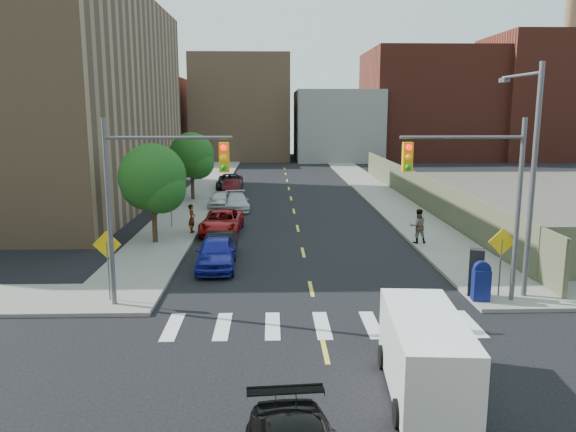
{
  "coord_description": "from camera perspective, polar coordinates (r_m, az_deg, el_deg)",
  "views": [
    {
      "loc": [
        -1.61,
        -14.14,
        7.28
      ],
      "look_at": [
        -0.79,
        13.62,
        2.0
      ],
      "focal_mm": 35.0,
      "sensor_mm": 36.0,
      "label": 1
    }
  ],
  "objects": [
    {
      "name": "signal_nw",
      "position": [
        20.79,
        -13.84,
        2.85
      ],
      "size": [
        4.59,
        0.3,
        7.0
      ],
      "color": "#59595E",
      "rests_on": "ground"
    },
    {
      "name": "signal_ne",
      "position": [
        21.69,
        18.84,
        2.9
      ],
      "size": [
        4.59,
        0.3,
        7.0
      ],
      "color": "#59595E",
      "rests_on": "ground"
    },
    {
      "name": "cargo_van",
      "position": [
        15.33,
        13.65,
        -13.24
      ],
      "size": [
        2.23,
        4.78,
        2.13
      ],
      "rotation": [
        0.0,
        0.0,
        -0.08
      ],
      "color": "white",
      "rests_on": "ground"
    },
    {
      "name": "bg_bldg_midwest",
      "position": [
        86.25,
        -4.69,
        10.87
      ],
      "size": [
        14.0,
        16.0,
        15.0
      ],
      "primitive_type": "cube",
      "color": "#8C6B4C",
      "rests_on": "ground"
    },
    {
      "name": "smokestack",
      "position": [
        95.0,
        26.46,
        13.72
      ],
      "size": [
        1.8,
        1.8,
        28.0
      ],
      "primitive_type": "cylinder",
      "color": "#8C6B4C",
      "rests_on": "ground"
    },
    {
      "name": "warn_sign_midwest",
      "position": [
        35.09,
        -11.83,
        1.87
      ],
      "size": [
        1.06,
        0.06,
        2.83
      ],
      "color": "#59595E",
      "rests_on": "ground"
    },
    {
      "name": "parked_car_red",
      "position": [
        33.71,
        -6.74,
        -0.6
      ],
      "size": [
        2.49,
        5.03,
        1.37
      ],
      "primitive_type": "imported",
      "rotation": [
        0.0,
        0.0,
        -0.05
      ],
      "color": "#9E0F11",
      "rests_on": "ground"
    },
    {
      "name": "warn_sign_nw",
      "position": [
        22.18,
        -17.88,
        -3.55
      ],
      "size": [
        1.06,
        0.06,
        2.83
      ],
      "color": "#59595E",
      "rests_on": "ground"
    },
    {
      "name": "building_nw",
      "position": [
        48.63,
        -26.96,
        10.47
      ],
      "size": [
        22.0,
        30.0,
        16.0
      ],
      "primitive_type": "cube",
      "color": "#8C6B4C",
      "rests_on": "ground"
    },
    {
      "name": "sidewalk_nw",
      "position": [
        56.44,
        -7.93,
        3.32
      ],
      "size": [
        3.5,
        73.0,
        0.15
      ],
      "primitive_type": "cube",
      "color": "gray",
      "rests_on": "ground"
    },
    {
      "name": "tree_west_far",
      "position": [
        45.79,
        -9.76,
        5.84
      ],
      "size": [
        3.66,
        3.64,
        5.52
      ],
      "color": "#332114",
      "rests_on": "ground"
    },
    {
      "name": "parked_car_grey",
      "position": [
        52.33,
        -5.94,
        3.48
      ],
      "size": [
        2.42,
        5.1,
        1.4
      ],
      "primitive_type": "imported",
      "rotation": [
        0.0,
        0.0,
        0.02
      ],
      "color": "black",
      "rests_on": "ground"
    },
    {
      "name": "pedestrian_west",
      "position": [
        33.39,
        -9.73,
        -0.25
      ],
      "size": [
        0.4,
        0.62,
        1.69
      ],
      "primitive_type": "imported",
      "rotation": [
        0.0,
        0.0,
        1.57
      ],
      "color": "gray",
      "rests_on": "sidewalk_nw"
    },
    {
      "name": "tree_west_near",
      "position": [
        31.09,
        -13.57,
        3.44
      ],
      "size": [
        3.66,
        3.64,
        5.52
      ],
      "color": "#332114",
      "rests_on": "ground"
    },
    {
      "name": "pedestrian_east",
      "position": [
        31.12,
        13.07,
        -1.0
      ],
      "size": [
        0.91,
        0.72,
        1.87
      ],
      "primitive_type": "imported",
      "rotation": [
        0.0,
        0.0,
        3.15
      ],
      "color": "gray",
      "rests_on": "sidewalk_ne"
    },
    {
      "name": "bg_bldg_west",
      "position": [
        86.58,
        -15.52,
        9.53
      ],
      "size": [
        14.0,
        18.0,
        12.0
      ],
      "primitive_type": "cube",
      "color": "#592319",
      "rests_on": "ground"
    },
    {
      "name": "bg_bldg_fareast",
      "position": [
        93.01,
        23.98,
        10.91
      ],
      "size": [
        14.0,
        16.0,
        18.0
      ],
      "primitive_type": "cube",
      "color": "#592319",
      "rests_on": "ground"
    },
    {
      "name": "bg_bldg_east",
      "position": [
        89.32,
        13.9,
        10.91
      ],
      "size": [
        18.0,
        18.0,
        16.0
      ],
      "primitive_type": "cube",
      "color": "#592319",
      "rests_on": "ground"
    },
    {
      "name": "parked_car_silver",
      "position": [
        41.41,
        -5.25,
        1.46
      ],
      "size": [
        2.17,
        4.45,
        1.25
      ],
      "primitive_type": "imported",
      "rotation": [
        0.0,
        0.0,
        0.1
      ],
      "color": "#B6B8BF",
      "rests_on": "ground"
    },
    {
      "name": "parked_car_maroon",
      "position": [
        49.3,
        -5.69,
        2.96
      ],
      "size": [
        1.55,
        3.92,
        1.27
      ],
      "primitive_type": "imported",
      "rotation": [
        0.0,
        0.0,
        -0.05
      ],
      "color": "#3D0C0E",
      "rests_on": "ground"
    },
    {
      "name": "sidewalk_ne",
      "position": [
        56.88,
        7.81,
        3.38
      ],
      "size": [
        3.5,
        73.0,
        0.15
      ],
      "primitive_type": "cube",
      "color": "gray",
      "rests_on": "ground"
    },
    {
      "name": "streetlight_ne",
      "position": [
        23.3,
        23.3,
        4.82
      ],
      "size": [
        0.25,
        3.7,
        9.0
      ],
      "color": "#59595E",
      "rests_on": "ground"
    },
    {
      "name": "payphone",
      "position": [
        23.02,
        18.56,
        -5.44
      ],
      "size": [
        0.67,
        0.61,
        1.85
      ],
      "primitive_type": "cube",
      "rotation": [
        0.0,
        0.0,
        -0.35
      ],
      "color": "black",
      "rests_on": "sidewalk_ne"
    },
    {
      "name": "parked_car_black",
      "position": [
        28.13,
        -6.93,
        -3.0
      ],
      "size": [
        1.59,
        3.88,
        1.25
      ],
      "primitive_type": "imported",
      "rotation": [
        0.0,
        0.0,
        -0.07
      ],
      "color": "black",
      "rests_on": "ground"
    },
    {
      "name": "parked_car_white",
      "position": [
        42.34,
        -6.94,
        1.66
      ],
      "size": [
        1.69,
        3.83,
        1.28
      ],
      "primitive_type": "imported",
      "rotation": [
        0.0,
        0.0,
        -0.05
      ],
      "color": "silver",
      "rests_on": "ground"
    },
    {
      "name": "parked_car_blue",
      "position": [
        26.31,
        -7.3,
        -3.69
      ],
      "size": [
        1.92,
        4.46,
        1.5
      ],
      "primitive_type": "imported",
      "rotation": [
        0.0,
        0.0,
        0.03
      ],
      "color": "#1A1F94",
      "rests_on": "ground"
    },
    {
      "name": "warn_sign_ne",
      "position": [
        23.05,
        20.86,
        -3.21
      ],
      "size": [
        1.06,
        0.06,
        2.83
      ],
      "color": "#59595E",
      "rests_on": "ground"
    },
    {
      "name": "bg_bldg_center",
      "position": [
        84.71,
        4.89,
        9.18
      ],
      "size": [
        12.0,
        16.0,
        10.0
      ],
      "primitive_type": "cube",
      "color": "gray",
      "rests_on": "ground"
    },
    {
      "name": "mailbox",
      "position": [
        22.56,
        19.03,
        -6.29
      ],
      "size": [
        0.66,
        0.52,
        1.53
      ],
      "rotation": [
        0.0,
        0.0,
        -0.08
      ],
      "color": "navy",
      "rests_on": "sidewalk_ne"
    },
    {
      "name": "fence_north",
      "position": [
        44.02,
        13.1,
        2.61
      ],
      "size": [
        0.12,
        44.0,
        2.5
      ],
      "primitive_type": "cube",
      "color": "#6C6C4B",
      "rests_on": "ground"
    },
    {
      "name": "ground",
      "position": [
        15.98,
        4.45,
        -16.36
      ],
      "size": [
        160.0,
        160.0,
        0.0
      ],
      "primitive_type": "plane",
      "color": "black",
      "rests_on": "ground"
    }
  ]
}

